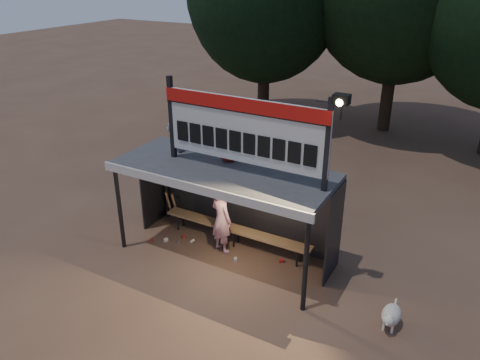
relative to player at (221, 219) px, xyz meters
The scene contains 10 objects.
ground 0.90m from the player, 43.22° to the right, with size 80.00×80.00×0.00m, color #4F3627.
player is the anchor object (origin of this frame).
child_a 2.39m from the player, behind, with size 0.47×0.37×0.98m, color gray.
child_b 1.96m from the player, 69.32° to the left, with size 0.47×0.31×0.97m, color #A02218.
dugout_shelter 1.01m from the player, 19.79° to the left, with size 5.10×2.08×2.32m.
scoreboard_assembly 2.58m from the player, 13.96° to the right, with size 4.10×0.27×1.99m.
bench 0.60m from the player, 63.34° to the left, with size 4.00×0.35×0.48m.
dog 4.36m from the player, ahead, with size 0.36×0.81×0.49m.
bats 2.03m from the player, 161.09° to the left, with size 0.47×0.33×0.84m.
litter 1.03m from the player, 162.67° to the right, with size 3.41×0.92×0.08m.
Camera 1 is at (4.99, -8.14, 6.43)m, focal length 35.00 mm.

